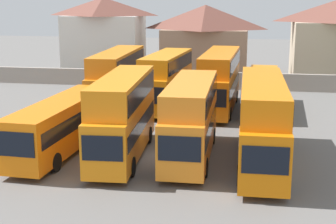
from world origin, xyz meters
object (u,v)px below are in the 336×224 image
Objects in this scene: bus_2 at (123,112)px; bus_6 at (166,78)px; bus_7 at (220,78)px; bus_1 at (62,123)px; bus_3 at (191,116)px; bus_5 at (117,76)px; bus_8 at (262,89)px; house_terrace_centre at (205,41)px; house_terrace_left at (104,36)px; bus_4 at (262,118)px.

bus_2 is 1.03× the size of bus_6.
bus_6 is 4.62m from bus_7.
bus_3 is at bearing 94.24° from bus_1.
bus_2 is 14.63m from bus_5.
bus_5 is (-4.16, 14.02, -0.04)m from bus_2.
bus_5 is at bearing -176.41° from bus_1.
house_terrace_centre is (-6.45, 16.45, 2.54)m from bus_8.
bus_2 reaches higher than bus_6.
bus_2 is at bearing 15.19° from bus_5.
bus_5 reaches higher than bus_8.
bus_8 is at bearing 161.43° from bus_3.
house_terrace_left reaches higher than bus_6.
bus_7 is at bearing 175.61° from bus_3.
bus_5 is at bearing -88.79° from bus_7.
house_terrace_centre reaches higher than bus_8.
bus_5 reaches higher than bus_6.
bus_3 is 0.86× the size of bus_5.
bus_7 is (4.61, 0.15, 0.11)m from bus_6.
bus_3 is 0.86× the size of bus_4.
bus_7 reaches higher than bus_1.
house_terrace_left is (-6.19, 16.79, 2.07)m from bus_5.
bus_1 is 0.97× the size of bus_4.
bus_3 is at bearing -14.70° from bus_8.
bus_8 is at bearing 89.91° from bus_5.
bus_4 is 18.65m from bus_5.
house_terrace_centre is at bearing -169.19° from bus_4.
bus_2 is at bearing -27.63° from bus_8.
bus_3 is 4.23m from bus_4.
bus_1 is 12.36m from bus_4.
bus_4 is 35.96m from house_terrace_left.
bus_7 is 1.20× the size of house_terrace_left.
bus_1 is 1.10× the size of bus_2.
house_terrace_left reaches higher than bus_5.
bus_5 is 1.04× the size of bus_7.
bus_3 is (8.12, 0.16, 0.76)m from bus_1.
bus_8 is (4.43, 13.79, -0.77)m from bus_3.
bus_3 is at bearing -86.18° from house_terrace_centre.
house_terrace_left is at bearing -128.10° from bus_8.
bus_6 is 0.89× the size of bus_7.
house_terrace_centre is at bearing -155.46° from bus_8.
house_terrace_left is (-6.30, 30.47, 2.94)m from bus_1.
house_terrace_left reaches higher than bus_8.
bus_6 is 8.26m from bus_8.
bus_2 is 8.28m from bus_4.
bus_4 is (4.21, -0.38, 0.12)m from bus_3.
bus_2 is 0.92× the size of bus_7.
bus_3 is 0.89× the size of bus_7.
bus_2 is 30.85m from house_terrace_centre.
bus_2 is at bearing 88.20° from bus_1.
house_terrace_left reaches higher than bus_2.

